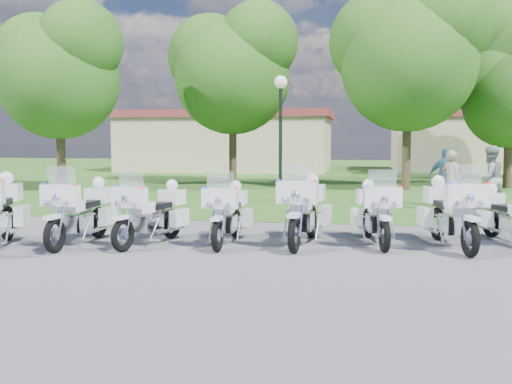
% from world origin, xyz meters
% --- Properties ---
extents(ground, '(100.00, 100.00, 0.00)m').
position_xyz_m(ground, '(0.00, 0.00, 0.00)').
color(ground, '#58585D').
rests_on(ground, ground).
extents(grass_lawn, '(100.00, 48.00, 0.01)m').
position_xyz_m(grass_lawn, '(0.00, 27.00, 0.00)').
color(grass_lawn, '#2F601E').
rests_on(grass_lawn, ground).
extents(motorcycle_1, '(0.81, 2.41, 1.62)m').
position_xyz_m(motorcycle_1, '(-2.39, -0.65, 0.68)').
color(motorcycle_1, black).
rests_on(motorcycle_1, ground).
extents(motorcycle_2, '(1.13, 2.27, 1.55)m').
position_xyz_m(motorcycle_2, '(-0.96, -0.38, 0.65)').
color(motorcycle_2, black).
rests_on(motorcycle_2, ground).
extents(motorcycle_3, '(0.74, 2.26, 1.52)m').
position_xyz_m(motorcycle_3, '(0.56, -0.07, 0.63)').
color(motorcycle_3, black).
rests_on(motorcycle_3, ground).
extents(motorcycle_4, '(0.96, 2.54, 1.71)m').
position_xyz_m(motorcycle_4, '(2.10, 0.16, 0.71)').
color(motorcycle_4, black).
rests_on(motorcycle_4, ground).
extents(motorcycle_5, '(1.01, 2.30, 1.55)m').
position_xyz_m(motorcycle_5, '(3.49, 0.44, 0.65)').
color(motorcycle_5, black).
rests_on(motorcycle_5, ground).
extents(motorcycle_6, '(1.12, 2.47, 1.68)m').
position_xyz_m(motorcycle_6, '(4.96, 0.33, 0.70)').
color(motorcycle_6, black).
rests_on(motorcycle_6, ground).
extents(motorcycle_7, '(1.19, 2.02, 1.43)m').
position_xyz_m(motorcycle_7, '(6.25, 1.06, 0.60)').
color(motorcycle_7, black).
rests_on(motorcycle_7, ground).
extents(lamp_post, '(0.44, 0.44, 4.28)m').
position_xyz_m(lamp_post, '(0.52, 7.84, 3.22)').
color(lamp_post, black).
rests_on(lamp_post, ground).
extents(tree_0, '(5.78, 4.93, 7.71)m').
position_xyz_m(tree_0, '(-9.08, 10.54, 5.10)').
color(tree_0, '#38281C').
rests_on(tree_0, ground).
extents(tree_1, '(6.38, 5.44, 8.51)m').
position_xyz_m(tree_1, '(-2.86, 15.36, 5.63)').
color(tree_1, '#38281C').
rests_on(tree_1, ground).
extents(tree_2, '(6.59, 5.62, 8.78)m').
position_xyz_m(tree_2, '(5.06, 13.57, 5.81)').
color(tree_2, '#38281C').
rests_on(tree_2, ground).
extents(tree_3, '(4.72, 4.03, 6.30)m').
position_xyz_m(tree_3, '(9.57, 15.43, 4.16)').
color(tree_3, '#38281C').
rests_on(tree_3, ground).
extents(building_west, '(14.56, 8.32, 4.10)m').
position_xyz_m(building_west, '(-6.00, 28.00, 2.07)').
color(building_west, tan).
rests_on(building_west, ground).
extents(building_east, '(11.44, 7.28, 4.10)m').
position_xyz_m(building_east, '(11.00, 30.00, 2.07)').
color(building_east, tan).
rests_on(building_east, ground).
extents(bystander_a, '(0.77, 0.77, 1.81)m').
position_xyz_m(bystander_a, '(5.87, 6.35, 0.90)').
color(bystander_a, '#A0806C').
rests_on(bystander_a, ground).
extents(bystander_b, '(1.18, 1.10, 1.94)m').
position_xyz_m(bystander_b, '(6.98, 6.54, 0.97)').
color(bystander_b, gray).
rests_on(bystander_b, ground).
extents(bystander_c, '(1.18, 0.78, 1.87)m').
position_xyz_m(bystander_c, '(5.87, 7.49, 0.94)').
color(bystander_c, '#3A688C').
rests_on(bystander_c, ground).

